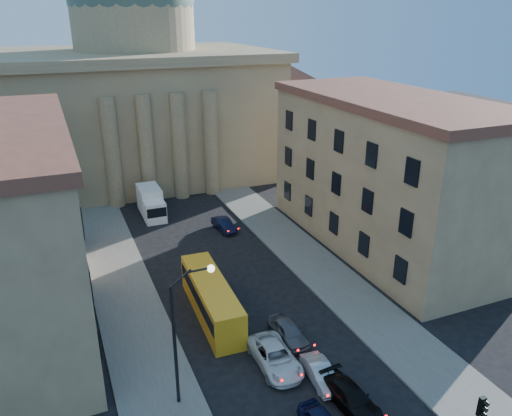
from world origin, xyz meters
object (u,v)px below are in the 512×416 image
Objects in this scene: car_right_near at (320,373)px; box_truck at (151,203)px; city_bus at (211,298)px; street_lamp at (183,326)px.

car_right_near is 31.86m from box_truck.
city_bus is 1.76× the size of box_truck.
city_bus is 21.85m from box_truck.
box_truck is (4.14, 29.97, -3.77)m from street_lamp.
street_lamp is 9.56m from car_right_near.
car_right_near is at bearing -65.33° from city_bus.
box_truck reaches higher than city_bus.
car_right_near is at bearing -11.19° from street_lamp.
street_lamp is 2.35× the size of car_right_near.
car_right_near is 10.56m from city_bus.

